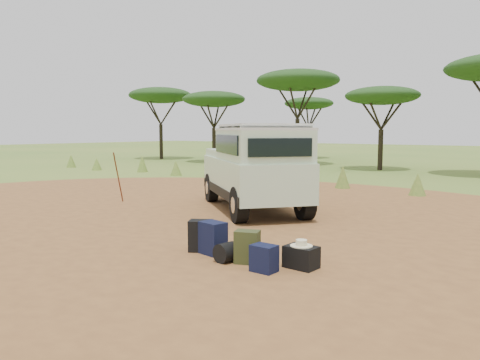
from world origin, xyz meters
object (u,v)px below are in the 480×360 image
Objects in this scene: backpack_black at (201,236)px; hard_case at (301,257)px; backpack_olive at (247,247)px; duffel_navy at (264,259)px; safari_vehicle at (254,169)px; walking_staff at (118,178)px; backpack_navy at (213,238)px.

backpack_black is 1.13× the size of hard_case.
backpack_olive reaches higher than duffel_navy.
hard_case is at bearing -2.89° from backpack_olive.
safari_vehicle reaches higher than duffel_navy.
walking_staff is 7.02m from backpack_navy.
backpack_navy is at bearing -50.47° from walking_staff.
backpack_navy is 1.37× the size of duffel_navy.
walking_staff reaches higher than hard_case.
walking_staff reaches higher than backpack_olive.
walking_staff reaches higher than backpack_navy.
backpack_black is at bearing -171.58° from hard_case.
backpack_navy is (0.33, -0.03, 0.01)m from backpack_black.
hard_case is (3.87, -4.13, -0.99)m from safari_vehicle.
hard_case is (0.88, 0.31, -0.10)m from backpack_olive.
backpack_olive is (7.21, -3.00, -0.52)m from walking_staff.
duffel_navy is 0.66m from hard_case.
backpack_olive is (1.17, -0.12, -0.01)m from backpack_black.
hard_case is (1.72, 0.22, -0.12)m from backpack_navy.
backpack_black is 1.18m from backpack_olive.
walking_staff is 3.23× the size of hard_case.
duffel_navy is (1.68, -0.36, -0.07)m from backpack_black.
safari_vehicle is at bearing 136.43° from hard_case.
backpack_navy is at bearing -36.84° from backpack_black.
backpack_navy reaches higher than duffel_navy.
backpack_olive is at bearing -37.03° from backpack_black.
hard_case is at bearing 16.47° from backpack_navy.
backpack_olive is at bearing -48.49° from walking_staff.
walking_staff is (-4.21, -1.43, -0.37)m from safari_vehicle.
safari_vehicle is 4.76m from backpack_black.
backpack_navy is 1.39m from duffel_navy.
duffel_navy is 0.85× the size of hard_case.
duffel_navy reaches higher than hard_case.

